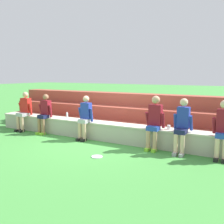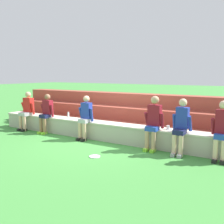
{
  "view_description": "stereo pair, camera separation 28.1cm",
  "coord_description": "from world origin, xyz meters",
  "px_view_note": "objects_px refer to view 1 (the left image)",
  "views": [
    {
      "loc": [
        4.17,
        -6.59,
        2.05
      ],
      "look_at": [
        0.36,
        0.24,
        0.89
      ],
      "focal_mm": 41.93,
      "sensor_mm": 36.0,
      "label": 1
    },
    {
      "loc": [
        4.41,
        -6.45,
        2.05
      ],
      "look_at": [
        0.36,
        0.24,
        0.89
      ],
      "focal_mm": 41.93,
      "sensor_mm": 36.0,
      "label": 2
    }
  ],
  "objects_px": {
    "person_center": "(85,117)",
    "water_bottle_near_left": "(22,111)",
    "person_left_of_center": "(44,113)",
    "person_right_of_center": "(154,121)",
    "person_rightmost_edge": "(223,128)",
    "frisbee": "(97,157)",
    "plastic_cup_right_end": "(169,127)",
    "water_bottle_mid_right": "(67,115)",
    "person_far_left": "(24,110)",
    "person_far_right": "(182,125)"
  },
  "relations": [
    {
      "from": "person_left_of_center",
      "to": "water_bottle_mid_right",
      "type": "bearing_deg",
      "value": 19.85
    },
    {
      "from": "person_left_of_center",
      "to": "person_center",
      "type": "height_order",
      "value": "person_center"
    },
    {
      "from": "person_center",
      "to": "person_rightmost_edge",
      "type": "xyz_separation_m",
      "value": [
        3.96,
        0.02,
        0.03
      ]
    },
    {
      "from": "plastic_cup_right_end",
      "to": "person_far_right",
      "type": "bearing_deg",
      "value": -30.04
    },
    {
      "from": "person_center",
      "to": "person_right_of_center",
      "type": "bearing_deg",
      "value": 1.36
    },
    {
      "from": "person_center",
      "to": "water_bottle_mid_right",
      "type": "height_order",
      "value": "person_center"
    },
    {
      "from": "person_left_of_center",
      "to": "water_bottle_near_left",
      "type": "bearing_deg",
      "value": 167.68
    },
    {
      "from": "water_bottle_mid_right",
      "to": "water_bottle_near_left",
      "type": "bearing_deg",
      "value": 179.14
    },
    {
      "from": "person_far_left",
      "to": "water_bottle_near_left",
      "type": "height_order",
      "value": "person_far_left"
    },
    {
      "from": "person_right_of_center",
      "to": "person_rightmost_edge",
      "type": "bearing_deg",
      "value": -1.08
    },
    {
      "from": "person_center",
      "to": "water_bottle_mid_right",
      "type": "distance_m",
      "value": 1.0
    },
    {
      "from": "water_bottle_mid_right",
      "to": "frisbee",
      "type": "height_order",
      "value": "water_bottle_mid_right"
    },
    {
      "from": "water_bottle_near_left",
      "to": "plastic_cup_right_end",
      "type": "relative_size",
      "value": 2.15
    },
    {
      "from": "person_center",
      "to": "frisbee",
      "type": "height_order",
      "value": "person_center"
    },
    {
      "from": "person_left_of_center",
      "to": "frisbee",
      "type": "xyz_separation_m",
      "value": [
        2.95,
        -1.32,
        -0.71
      ]
    },
    {
      "from": "person_far_left",
      "to": "person_far_right",
      "type": "xyz_separation_m",
      "value": [
        5.66,
        0.02,
        0.01
      ]
    },
    {
      "from": "person_far_right",
      "to": "plastic_cup_right_end",
      "type": "relative_size",
      "value": 12.64
    },
    {
      "from": "person_right_of_center",
      "to": "person_far_right",
      "type": "relative_size",
      "value": 1.02
    },
    {
      "from": "frisbee",
      "to": "water_bottle_near_left",
      "type": "bearing_deg",
      "value": 159.52
    },
    {
      "from": "person_center",
      "to": "water_bottle_near_left",
      "type": "relative_size",
      "value": 5.66
    },
    {
      "from": "person_center",
      "to": "person_far_right",
      "type": "bearing_deg",
      "value": 0.85
    },
    {
      "from": "person_far_right",
      "to": "water_bottle_mid_right",
      "type": "bearing_deg",
      "value": 176.14
    },
    {
      "from": "water_bottle_mid_right",
      "to": "person_far_right",
      "type": "bearing_deg",
      "value": -3.86
    },
    {
      "from": "water_bottle_mid_right",
      "to": "frisbee",
      "type": "xyz_separation_m",
      "value": [
        2.19,
        -1.6,
        -0.64
      ]
    },
    {
      "from": "person_center",
      "to": "person_rightmost_edge",
      "type": "bearing_deg",
      "value": 0.3
    },
    {
      "from": "person_center",
      "to": "frisbee",
      "type": "bearing_deg",
      "value": -45.81
    },
    {
      "from": "person_left_of_center",
      "to": "person_right_of_center",
      "type": "relative_size",
      "value": 0.93
    },
    {
      "from": "person_right_of_center",
      "to": "water_bottle_near_left",
      "type": "xyz_separation_m",
      "value": [
        -5.35,
        0.29,
        -0.13
      ]
    },
    {
      "from": "person_far_left",
      "to": "plastic_cup_right_end",
      "type": "relative_size",
      "value": 12.4
    },
    {
      "from": "water_bottle_near_left",
      "to": "plastic_cup_right_end",
      "type": "height_order",
      "value": "water_bottle_near_left"
    },
    {
      "from": "person_far_left",
      "to": "water_bottle_mid_right",
      "type": "height_order",
      "value": "person_far_left"
    },
    {
      "from": "person_right_of_center",
      "to": "water_bottle_mid_right",
      "type": "relative_size",
      "value": 6.9
    },
    {
      "from": "person_rightmost_edge",
      "to": "water_bottle_mid_right",
      "type": "bearing_deg",
      "value": 176.63
    },
    {
      "from": "person_rightmost_edge",
      "to": "frisbee",
      "type": "relative_size",
      "value": 5.16
    },
    {
      "from": "frisbee",
      "to": "person_center",
      "type": "bearing_deg",
      "value": 134.19
    },
    {
      "from": "person_far_left",
      "to": "person_center",
      "type": "relative_size",
      "value": 1.02
    },
    {
      "from": "person_left_of_center",
      "to": "water_bottle_mid_right",
      "type": "xyz_separation_m",
      "value": [
        0.76,
        0.27,
        -0.08
      ]
    },
    {
      "from": "frisbee",
      "to": "person_right_of_center",
      "type": "bearing_deg",
      "value": 53.59
    },
    {
      "from": "person_far_left",
      "to": "plastic_cup_right_end",
      "type": "height_order",
      "value": "person_far_left"
    },
    {
      "from": "frisbee",
      "to": "person_far_right",
      "type": "bearing_deg",
      "value": 37.46
    },
    {
      "from": "person_center",
      "to": "person_far_left",
      "type": "bearing_deg",
      "value": 179.4
    },
    {
      "from": "person_left_of_center",
      "to": "water_bottle_mid_right",
      "type": "distance_m",
      "value": 0.81
    },
    {
      "from": "person_far_right",
      "to": "person_center",
      "type": "bearing_deg",
      "value": -179.15
    },
    {
      "from": "person_far_right",
      "to": "person_rightmost_edge",
      "type": "relative_size",
      "value": 1.0
    },
    {
      "from": "person_far_left",
      "to": "frisbee",
      "type": "bearing_deg",
      "value": -18.53
    },
    {
      "from": "person_left_of_center",
      "to": "person_right_of_center",
      "type": "distance_m",
      "value": 3.94
    },
    {
      "from": "person_far_left",
      "to": "person_rightmost_edge",
      "type": "xyz_separation_m",
      "value": [
        6.63,
        -0.01,
        0.01
      ]
    },
    {
      "from": "person_rightmost_edge",
      "to": "water_bottle_mid_right",
      "type": "xyz_separation_m",
      "value": [
        -4.9,
        0.29,
        -0.12
      ]
    },
    {
      "from": "water_bottle_near_left",
      "to": "frisbee",
      "type": "distance_m",
      "value": 4.7
    },
    {
      "from": "person_right_of_center",
      "to": "water_bottle_near_left",
      "type": "relative_size",
      "value": 6.02
    }
  ]
}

